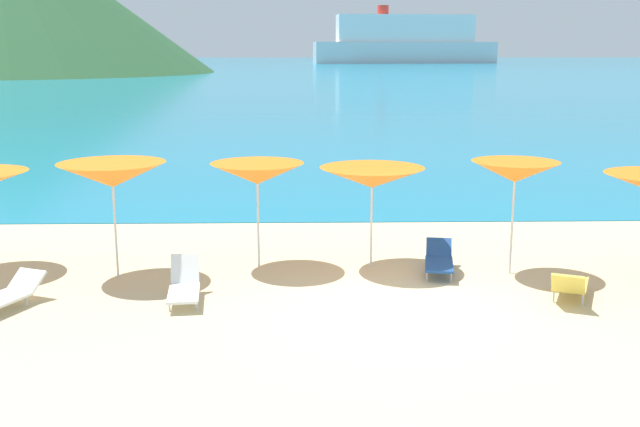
# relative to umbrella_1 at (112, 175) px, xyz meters

# --- Properties ---
(ground_plane) EXTENTS (50.00, 100.00, 0.30)m
(ground_plane) POSITION_rel_umbrella_1_xyz_m (5.38, 7.96, -2.24)
(ground_plane) COLOR beige
(ocean_water) EXTENTS (650.00, 440.00, 0.02)m
(ocean_water) POSITION_rel_umbrella_1_xyz_m (5.38, 224.75, -2.08)
(ocean_water) COLOR teal
(ocean_water) RESTS_ON ground_plane
(umbrella_1) EXTENTS (2.23, 2.23, 2.34)m
(umbrella_1) POSITION_rel_umbrella_1_xyz_m (0.00, 0.00, 0.00)
(umbrella_1) COLOR silver
(umbrella_1) RESTS_ON ground_plane
(umbrella_2) EXTENTS (2.06, 2.06, 2.23)m
(umbrella_2) POSITION_rel_umbrella_1_xyz_m (2.84, 0.64, -0.09)
(umbrella_2) COLOR silver
(umbrella_2) RESTS_ON ground_plane
(umbrella_3) EXTENTS (2.27, 2.27, 2.14)m
(umbrella_3) POSITION_rel_umbrella_1_xyz_m (5.22, 0.58, -0.17)
(umbrella_3) COLOR silver
(umbrella_3) RESTS_ON ground_plane
(umbrella_4) EXTENTS (1.78, 1.78, 2.34)m
(umbrella_4) POSITION_rel_umbrella_1_xyz_m (8.06, 0.03, 0.03)
(umbrella_4) COLOR silver
(umbrella_4) RESTS_ON ground_plane
(lounge_chair_1) EXTENTS (1.18, 1.69, 0.53)m
(lounge_chair_1) POSITION_rel_umbrella_1_xyz_m (-1.54, -1.91, -1.85)
(lounge_chair_1) COLOR white
(lounge_chair_1) RESTS_ON ground_plane
(lounge_chair_2) EXTENTS (0.79, 1.59, 0.58)m
(lounge_chair_2) POSITION_rel_umbrella_1_xyz_m (6.59, 0.05, -1.80)
(lounge_chair_2) COLOR #1E478C
(lounge_chair_2) RESTS_ON ground_plane
(lounge_chair_3) EXTENTS (0.68, 1.48, 0.73)m
(lounge_chair_3) POSITION_rel_umbrella_1_xyz_m (1.59, -1.56, -1.80)
(lounge_chair_3) COLOR white
(lounge_chair_3) RESTS_ON ground_plane
(lounge_chair_4) EXTENTS (1.10, 1.52, 0.68)m
(lounge_chair_4) POSITION_rel_umbrella_1_xyz_m (8.67, -1.74, -1.77)
(lounge_chair_4) COLOR #D8BF4C
(lounge_chair_4) RESTS_ON ground_plane
(cruise_ship) EXTENTS (62.35, 16.00, 19.08)m
(cruise_ship) POSITION_rel_umbrella_1_xyz_m (38.72, 246.55, 5.05)
(cruise_ship) COLOR silver
(cruise_ship) RESTS_ON ocean_water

